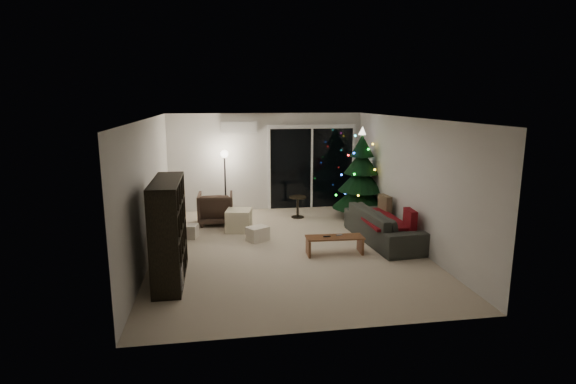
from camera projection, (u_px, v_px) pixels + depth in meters
name	position (u px, v px, depth m)	size (l,w,h in m)	color
room	(295.00, 182.00, 10.06)	(6.50, 7.51, 2.60)	beige
bookshelf	(156.00, 231.00, 7.04)	(0.41, 1.63, 1.63)	black
media_cabinet	(170.00, 220.00, 9.23)	(0.50, 1.33, 0.83)	black
stereo	(169.00, 196.00, 9.13)	(0.42, 0.50, 0.18)	black
armchair	(216.00, 208.00, 10.40)	(0.78, 0.81, 0.73)	#432F26
ottoman	(239.00, 220.00, 9.84)	(0.53, 0.53, 0.48)	beige
cardboard_box_a	(188.00, 231.00, 9.37)	(0.39, 0.30, 0.28)	beige
cardboard_box_b	(258.00, 234.00, 9.19)	(0.41, 0.31, 0.29)	beige
side_table	(298.00, 207.00, 10.96)	(0.42, 0.42, 0.52)	black
floor_lamp	(225.00, 184.00, 11.09)	(0.25, 0.25, 1.56)	black
sofa	(384.00, 226.00, 9.11)	(2.25, 0.88, 0.66)	#272825
sofa_throw	(380.00, 219.00, 9.07)	(0.70, 1.62, 0.05)	#5A0909
cushion_a	(385.00, 205.00, 9.73)	(0.13, 0.43, 0.43)	#71604A
cushion_b	(410.00, 221.00, 8.47)	(0.13, 0.43, 0.43)	#5A0909
coffee_table	(335.00, 245.00, 8.39)	(1.07, 0.37, 0.34)	brown
remote_a	(327.00, 236.00, 8.33)	(0.13, 0.04, 0.02)	black
remote_b	(339.00, 235.00, 8.42)	(0.12, 0.04, 0.02)	slate
christmas_tree	(361.00, 173.00, 10.80)	(1.37, 1.37, 2.21)	black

